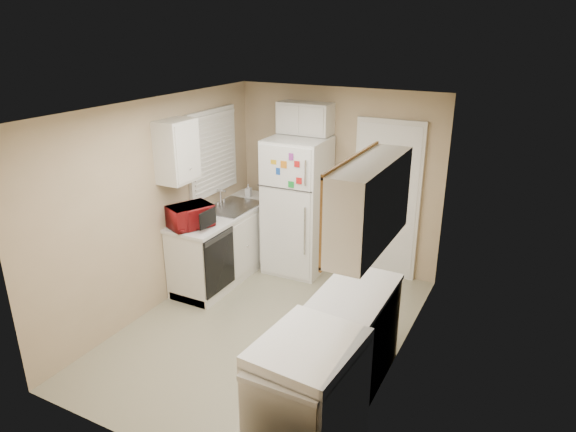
% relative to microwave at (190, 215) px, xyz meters
% --- Properties ---
extents(floor, '(3.80, 3.80, 0.00)m').
position_rel_microwave_xyz_m(floor, '(1.15, -0.25, -1.05)').
color(floor, '#AFAB8C').
rests_on(floor, ground).
extents(ceiling, '(3.80, 3.80, 0.00)m').
position_rel_microwave_xyz_m(ceiling, '(1.15, -0.25, 1.35)').
color(ceiling, white).
rests_on(ceiling, floor).
extents(wall_left, '(3.80, 3.80, 0.00)m').
position_rel_microwave_xyz_m(wall_left, '(-0.25, -0.25, 0.15)').
color(wall_left, tan).
rests_on(wall_left, floor).
extents(wall_right, '(3.80, 3.80, 0.00)m').
position_rel_microwave_xyz_m(wall_right, '(2.55, -0.25, 0.15)').
color(wall_right, tan).
rests_on(wall_right, floor).
extents(wall_back, '(2.80, 2.80, 0.00)m').
position_rel_microwave_xyz_m(wall_back, '(1.15, 1.65, 0.15)').
color(wall_back, tan).
rests_on(wall_back, floor).
extents(wall_front, '(2.80, 2.80, 0.00)m').
position_rel_microwave_xyz_m(wall_front, '(1.15, -2.15, 0.15)').
color(wall_front, tan).
rests_on(wall_front, floor).
extents(left_counter, '(0.60, 1.80, 0.90)m').
position_rel_microwave_xyz_m(left_counter, '(0.05, 0.65, -0.60)').
color(left_counter, silver).
rests_on(left_counter, floor).
extents(dishwasher, '(0.03, 0.58, 0.72)m').
position_rel_microwave_xyz_m(dishwasher, '(0.34, 0.05, -0.56)').
color(dishwasher, black).
rests_on(dishwasher, floor).
extents(sink, '(0.54, 0.74, 0.16)m').
position_rel_microwave_xyz_m(sink, '(0.05, 0.80, -0.19)').
color(sink, gray).
rests_on(sink, left_counter).
extents(microwave, '(0.55, 0.44, 0.32)m').
position_rel_microwave_xyz_m(microwave, '(0.00, 0.00, 0.00)').
color(microwave, maroon).
rests_on(microwave, left_counter).
extents(soap_bottle, '(0.09, 0.09, 0.17)m').
position_rel_microwave_xyz_m(soap_bottle, '(0.00, 1.29, -0.05)').
color(soap_bottle, silver).
rests_on(soap_bottle, left_counter).
extents(window_blinds, '(0.10, 0.98, 1.08)m').
position_rel_microwave_xyz_m(window_blinds, '(-0.21, 0.80, 0.55)').
color(window_blinds, silver).
rests_on(window_blinds, wall_left).
extents(upper_cabinet_left, '(0.30, 0.45, 0.70)m').
position_rel_microwave_xyz_m(upper_cabinet_left, '(-0.10, -0.03, 0.75)').
color(upper_cabinet_left, silver).
rests_on(upper_cabinet_left, wall_left).
extents(refrigerator, '(0.76, 0.74, 1.79)m').
position_rel_microwave_xyz_m(refrigerator, '(0.77, 1.25, -0.15)').
color(refrigerator, white).
rests_on(refrigerator, floor).
extents(cabinet_over_fridge, '(0.70, 0.30, 0.40)m').
position_rel_microwave_xyz_m(cabinet_over_fridge, '(0.75, 1.50, 0.95)').
color(cabinet_over_fridge, silver).
rests_on(cabinet_over_fridge, wall_back).
extents(interior_door, '(0.86, 0.06, 2.08)m').
position_rel_microwave_xyz_m(interior_door, '(1.85, 1.61, -0.03)').
color(interior_door, white).
rests_on(interior_door, floor).
extents(right_counter, '(0.60, 2.00, 0.90)m').
position_rel_microwave_xyz_m(right_counter, '(2.25, -1.05, -0.60)').
color(right_counter, silver).
rests_on(right_counter, floor).
extents(stove, '(0.73, 0.87, 1.00)m').
position_rel_microwave_xyz_m(stove, '(2.27, -1.59, -0.55)').
color(stove, white).
rests_on(stove, floor).
extents(upper_cabinet_right, '(0.30, 1.20, 0.70)m').
position_rel_microwave_xyz_m(upper_cabinet_right, '(2.40, -0.75, 0.75)').
color(upper_cabinet_right, silver).
rests_on(upper_cabinet_right, wall_right).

